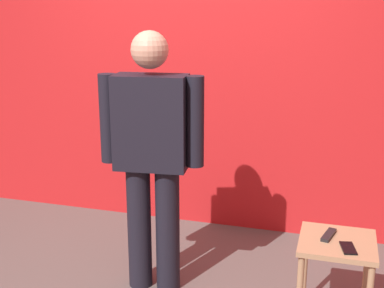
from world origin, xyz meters
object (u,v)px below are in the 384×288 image
at_px(side_table, 336,258).
at_px(cell_phone, 348,248).
at_px(standing_person, 152,151).
at_px(tv_remote, 329,235).

height_order(side_table, cell_phone, cell_phone).
height_order(standing_person, tv_remote, standing_person).
bearing_deg(tv_remote, standing_person, -171.20).
bearing_deg(cell_phone, standing_person, 157.81).
distance_m(standing_person, side_table, 1.26).
distance_m(side_table, tv_remote, 0.13).
distance_m(side_table, cell_phone, 0.16).
bearing_deg(side_table, standing_person, 173.42).
bearing_deg(side_table, tv_remote, 145.61).
relative_size(standing_person, tv_remote, 9.84).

